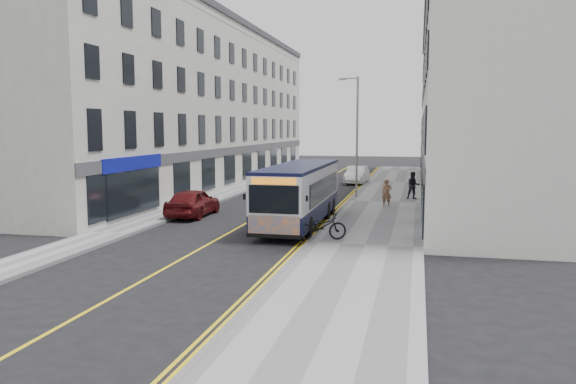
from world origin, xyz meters
The scene contains 17 objects.
ground centered at (0.00, 0.00, 0.00)m, with size 140.00×140.00×0.00m, color black.
pavement_east centered at (6.25, 12.00, 0.06)m, with size 4.50×64.00×0.12m, color #99999C.
pavement_west centered at (-5.00, 12.00, 0.06)m, with size 2.00×64.00×0.12m, color #99999C.
kerb_east centered at (4.00, 12.00, 0.07)m, with size 0.18×64.00×0.13m, color slate.
kerb_west centered at (-4.00, 12.00, 0.07)m, with size 0.18×64.00×0.13m, color slate.
road_centre_line centered at (0.00, 12.00, 0.00)m, with size 0.12×64.00×0.01m, color yellow.
road_dbl_yellow_inner centered at (3.55, 12.00, 0.00)m, with size 0.10×64.00×0.01m, color yellow.
road_dbl_yellow_outer centered at (3.75, 12.00, 0.00)m, with size 0.10×64.00×0.01m, color yellow.
terrace_east centered at (11.50, 21.00, 6.50)m, with size 6.00×46.00×13.00m, color white.
terrace_west centered at (-9.00, 21.00, 6.50)m, with size 6.00×46.00×13.00m, color silver.
streetlamp centered at (4.17, 14.00, 4.38)m, with size 1.32×0.18×8.00m.
city_bus centered at (2.65, 3.35, 1.60)m, with size 2.35×10.05×2.92m.
bicycle centered at (4.40, -0.77, 0.68)m, with size 0.74×2.14×1.12m, color black.
pedestrian_near centered at (6.47, 9.87, 0.91)m, with size 0.58×0.38×1.58m, color brown.
pedestrian_far centered at (7.94, 13.67, 1.00)m, with size 0.86×0.67×1.77m, color black.
car_white centered at (3.20, 24.15, 0.73)m, with size 1.55×4.44×1.46m, color white.
car_maroon centered at (-3.40, 4.53, 0.76)m, with size 1.79×4.44×1.51m, color #550E10.
Camera 1 is at (8.22, -23.08, 4.71)m, focal length 35.00 mm.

